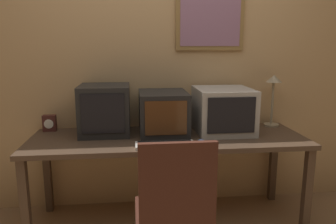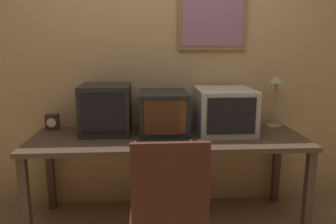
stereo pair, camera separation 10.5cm
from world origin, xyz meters
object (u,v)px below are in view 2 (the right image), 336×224
(monitor_right, at_px, (224,111))
(desk_clock, at_px, (52,122))
(desk_lamp, at_px, (276,90))
(keyboard_main, at_px, (163,145))
(mouse_near_keyboard, at_px, (201,143))
(monitor_left, at_px, (106,109))
(monitor_center, at_px, (164,113))

(monitor_right, height_order, desk_clock, monitor_right)
(desk_clock, relative_size, desk_lamp, 0.30)
(keyboard_main, bearing_deg, desk_clock, 150.19)
(mouse_near_keyboard, distance_m, desk_lamp, 0.91)
(monitor_left, xyz_separation_m, monitor_right, (0.93, -0.04, -0.02))
(monitor_right, bearing_deg, monitor_center, 179.05)
(monitor_right, distance_m, desk_lamp, 0.51)
(monitor_left, distance_m, monitor_right, 0.93)
(monitor_left, relative_size, desk_lamp, 0.88)
(desk_lamp, bearing_deg, desk_clock, 179.35)
(monitor_left, distance_m, mouse_near_keyboard, 0.81)
(desk_clock, bearing_deg, monitor_center, -9.92)
(monitor_left, xyz_separation_m, monitor_center, (0.45, -0.04, -0.03))
(monitor_center, xyz_separation_m, keyboard_main, (-0.02, -0.35, -0.15))
(monitor_left, relative_size, mouse_near_keyboard, 3.29)
(monitor_left, height_order, desk_lamp, desk_lamp)
(monitor_left, relative_size, keyboard_main, 0.95)
(mouse_near_keyboard, relative_size, desk_lamp, 0.27)
(keyboard_main, height_order, desk_clock, desk_clock)
(monitor_left, height_order, monitor_center, monitor_left)
(monitor_center, height_order, desk_clock, monitor_center)
(monitor_left, height_order, keyboard_main, monitor_left)
(monitor_center, bearing_deg, mouse_near_keyboard, -54.80)
(mouse_near_keyboard, xyz_separation_m, desk_lamp, (0.71, 0.48, 0.30))
(monitor_center, bearing_deg, desk_lamp, 8.24)
(monitor_left, height_order, mouse_near_keyboard, monitor_left)
(mouse_near_keyboard, height_order, desk_clock, desk_clock)
(desk_clock, xyz_separation_m, desk_lamp, (1.86, -0.02, 0.25))
(mouse_near_keyboard, bearing_deg, desk_clock, 156.53)
(mouse_near_keyboard, relative_size, desk_clock, 0.90)
(desk_clock, height_order, desk_lamp, desk_lamp)
(desk_lamp, bearing_deg, monitor_right, -162.84)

